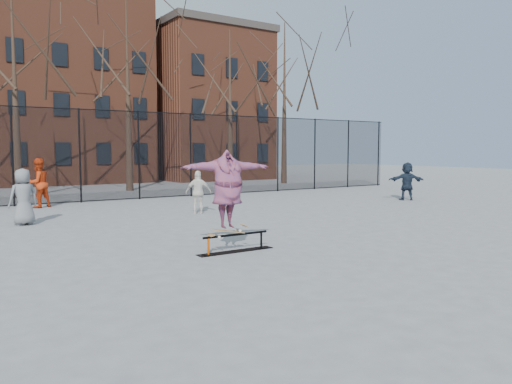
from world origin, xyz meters
TOP-DOWN VIEW (x-y plane):
  - ground at (0.00, 0.00)m, footprint 100.00×100.00m
  - skate_rail at (-1.25, 0.57)m, footprint 1.85×0.28m
  - skateboard at (-1.46, 0.57)m, footprint 0.83×0.20m
  - skater at (-1.46, 0.57)m, footprint 2.15×0.81m
  - bystander_grey at (-4.50, 7.43)m, footprint 0.92×0.70m
  - bystander_red at (-3.26, 12.00)m, footprint 1.15×1.05m
  - bystander_white at (1.08, 6.91)m, footprint 0.96×0.76m
  - bystander_navy at (11.00, 5.97)m, footprint 1.58×1.31m
  - fence at (-0.01, 13.00)m, footprint 34.03×0.07m
  - tree_row at (-0.25, 17.15)m, footprint 33.66×7.46m
  - rowhouses at (0.72, 26.00)m, footprint 29.00×7.00m

SIDE VIEW (x-z plane):
  - ground at x=0.00m, z-range 0.00..0.00m
  - skate_rail at x=-1.25m, z-range -0.04..0.36m
  - skateboard at x=-1.46m, z-range 0.41..0.51m
  - bystander_white at x=1.08m, z-range 0.00..1.52m
  - bystander_navy at x=11.00m, z-range 0.00..1.70m
  - bystander_grey at x=-4.50m, z-range 0.00..1.70m
  - bystander_red at x=-3.26m, z-range 0.00..1.92m
  - skater at x=-1.46m, z-range 0.51..2.21m
  - fence at x=-0.01m, z-range 0.05..4.05m
  - rowhouses at x=0.72m, z-range -0.44..12.56m
  - tree_row at x=-0.25m, z-range 2.02..12.69m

